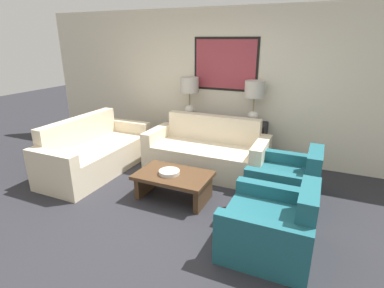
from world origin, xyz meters
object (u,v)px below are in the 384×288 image
at_px(console_table, 219,139).
at_px(table_lamp_left, 190,89).
at_px(couch_by_back_wall, 207,153).
at_px(coffee_table, 174,180).
at_px(table_lamp_right, 254,94).
at_px(armchair_near_camera, 271,227).
at_px(armchair_near_back_wall, 286,183).
at_px(couch_by_side, 95,153).
at_px(decorative_bowl, 169,172).

distance_m(console_table, table_lamp_left, 1.06).
height_order(couch_by_back_wall, coffee_table, couch_by_back_wall).
xyz_separation_m(table_lamp_left, table_lamp_right, (1.20, 0.00, 0.00)).
xyz_separation_m(couch_by_back_wall, coffee_table, (-0.07, -1.07, -0.04)).
distance_m(table_lamp_right, armchair_near_camera, 2.57).
xyz_separation_m(table_lamp_left, armchair_near_back_wall, (1.96, -1.13, -0.98)).
distance_m(console_table, coffee_table, 1.69).
bearing_deg(table_lamp_right, table_lamp_left, 180.00).
relative_size(armchair_near_back_wall, armchair_near_camera, 1.00).
relative_size(table_lamp_right, couch_by_side, 0.36).
bearing_deg(armchair_near_back_wall, console_table, 140.25).
height_order(console_table, couch_by_side, couch_by_side).
height_order(couch_by_back_wall, armchair_near_back_wall, couch_by_back_wall).
xyz_separation_m(coffee_table, decorative_bowl, (-0.05, -0.03, 0.13)).
bearing_deg(console_table, decorative_bowl, -94.07).
bearing_deg(console_table, coffee_table, -92.51).
relative_size(coffee_table, armchair_near_camera, 1.13).
xyz_separation_m(table_lamp_left, coffee_table, (0.52, -1.69, -0.98)).
height_order(table_lamp_left, armchair_near_back_wall, table_lamp_left).
height_order(console_table, decorative_bowl, console_table).
relative_size(coffee_table, decorative_bowl, 3.57).
bearing_deg(couch_by_side, table_lamp_left, 51.21).
xyz_separation_m(table_lamp_right, couch_by_side, (-2.31, -1.38, -0.95)).
distance_m(couch_by_side, armchair_near_camera, 3.19).
bearing_deg(coffee_table, table_lamp_right, 68.28).
height_order(console_table, table_lamp_right, table_lamp_right).
height_order(table_lamp_left, coffee_table, table_lamp_left).
height_order(table_lamp_left, couch_by_side, table_lamp_left).
xyz_separation_m(console_table, table_lamp_left, (-0.60, 0.00, 0.88)).
distance_m(console_table, table_lamp_right, 1.06).
relative_size(couch_by_back_wall, coffee_table, 1.95).
relative_size(table_lamp_left, couch_by_side, 0.36).
relative_size(table_lamp_right, coffee_table, 0.70).
xyz_separation_m(couch_by_side, armchair_near_camera, (3.07, -0.86, -0.03)).
bearing_deg(couch_by_back_wall, armchair_near_camera, -50.12).
height_order(table_lamp_left, decorative_bowl, table_lamp_left).
relative_size(table_lamp_left, armchair_near_camera, 0.79).
bearing_deg(decorative_bowl, armchair_near_camera, -19.71).
distance_m(table_lamp_left, armchair_near_camera, 3.14).
height_order(couch_by_back_wall, couch_by_side, same).
bearing_deg(armchair_near_camera, couch_by_back_wall, 129.88).
relative_size(console_table, couch_by_back_wall, 0.85).
bearing_deg(decorative_bowl, couch_by_side, 168.22).
xyz_separation_m(couch_by_back_wall, armchair_near_back_wall, (1.36, -0.51, -0.03)).
xyz_separation_m(table_lamp_right, couch_by_back_wall, (-0.60, -0.62, -0.95)).
relative_size(couch_by_side, armchair_near_back_wall, 2.20).
distance_m(table_lamp_right, decorative_bowl, 2.05).
bearing_deg(decorative_bowl, armchair_near_back_wall, 21.57).
xyz_separation_m(table_lamp_right, decorative_bowl, (-0.72, -1.72, -0.85)).
bearing_deg(decorative_bowl, couch_by_back_wall, 83.65).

